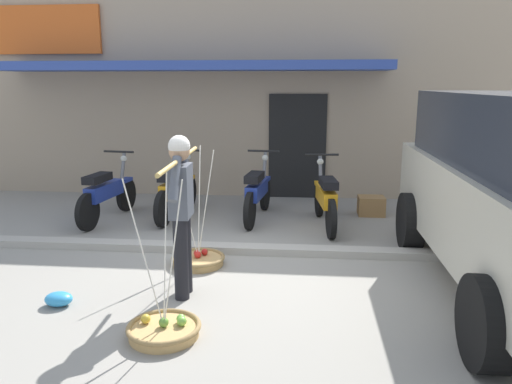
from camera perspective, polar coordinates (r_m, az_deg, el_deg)
ground_plane at (r=5.93m, az=-2.06°, el=-9.27°), size 90.00×90.00×0.00m
sidewalk_curb at (r=6.56m, az=-1.26°, el=-6.62°), size 20.00×0.24×0.10m
fruit_vendor at (r=5.08m, az=-8.66°, el=-1.54°), size 0.22×1.77×1.70m
fruit_basket_left_side at (r=6.18m, az=-6.72°, el=-7.71°), size 0.66×0.66×1.45m
fruit_basket_right_side at (r=4.59m, az=-10.58°, el=-15.27°), size 0.66×0.66×1.45m
motorcycle_nearest_shop at (r=8.33m, az=-16.89°, el=-0.16°), size 0.54×1.82×1.09m
motorcycle_second_in_row at (r=8.27m, az=-9.25°, el=0.14°), size 0.54×1.82×1.09m
motorcycle_third_in_row at (r=8.05m, az=0.19°, el=-0.04°), size 0.54×1.82×1.09m
motorcycle_end_of_row at (r=7.69m, az=8.02°, el=-0.76°), size 0.54×1.82×1.09m
storefront_building at (r=12.18m, az=-4.36°, el=11.99°), size 13.00×6.00×4.20m
plastic_litter_bag at (r=5.46m, az=-21.86°, el=-11.41°), size 0.28×0.22×0.14m
wooden_crate at (r=8.60m, az=13.18°, el=-1.57°), size 0.44×0.36×0.32m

